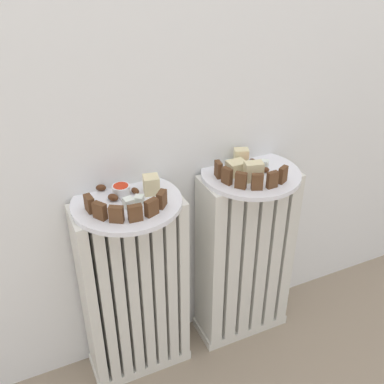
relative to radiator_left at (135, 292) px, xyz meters
The scene contains 33 objects.
radiator_left is the anchor object (origin of this frame).
radiator_right 0.35m from the radiator_left, ahead, with size 0.28×0.12×0.56m.
plate_left 0.29m from the radiator_left, 75.96° to the right, with size 0.27×0.27×0.01m, color white.
plate_right 0.45m from the radiator_left, ahead, with size 0.27×0.27×0.01m, color white.
dark_cake_slice_left_0 0.33m from the radiator_left, behind, with size 0.03×0.02×0.04m, color #56351E.
dark_cake_slice_left_1 0.33m from the radiator_left, 147.11° to the right, with size 0.03×0.02×0.04m, color #56351E.
dark_cake_slice_left_2 0.33m from the radiator_left, 120.83° to the right, with size 0.03×0.02×0.04m, color #56351E.
dark_cake_slice_left_3 0.33m from the radiator_left, 94.55° to the right, with size 0.03×0.02×0.04m, color #56351E.
dark_cake_slice_left_4 0.33m from the radiator_left, 68.26° to the right, with size 0.03×0.02×0.04m, color #56351E.
dark_cake_slice_left_5 0.33m from the radiator_left, 41.98° to the right, with size 0.03×0.02×0.04m, color #56351E.
marble_cake_slice_left_0 0.33m from the radiator_left, ahead, with size 0.04×0.04×0.04m, color beige.
turkish_delight_left_0 0.31m from the radiator_left, 96.89° to the right, with size 0.02×0.02×0.02m, color white.
turkish_delight_left_1 0.31m from the radiator_left, 50.62° to the right, with size 0.02×0.02×0.02m, color white.
medjool_date_left_0 0.32m from the radiator_left, 122.06° to the left, with size 0.03×0.02×0.02m, color #4C2814.
medjool_date_left_1 0.31m from the radiator_left, 157.72° to the left, with size 0.03×0.02×0.02m, color #4C2814.
medjool_date_left_2 0.31m from the radiator_left, 36.41° to the left, with size 0.02×0.02×0.01m, color #4C2814.
medjool_date_left_3 0.32m from the radiator_left, 85.18° to the left, with size 0.02×0.02×0.02m, color #4C2814.
jam_bowl_left 0.31m from the radiator_left, 94.26° to the left, with size 0.04×0.04×0.02m.
dark_cake_slice_right_0 0.41m from the radiator_left, ahead, with size 0.03×0.01×0.04m, color #56351E.
dark_cake_slice_right_1 0.41m from the radiator_left, ahead, with size 0.03×0.01×0.04m, color #56351E.
dark_cake_slice_right_2 0.43m from the radiator_left, 12.81° to the right, with size 0.03×0.01×0.04m, color #56351E.
dark_cake_slice_right_3 0.45m from the radiator_left, 15.48° to the right, with size 0.03×0.01×0.04m, color #56351E.
dark_cake_slice_right_4 0.48m from the radiator_left, 14.82° to the right, with size 0.03×0.01×0.04m, color #56351E.
dark_cake_slice_right_5 0.51m from the radiator_left, 11.88° to the right, with size 0.03×0.01×0.04m, color #56351E.
marble_cake_slice_right_0 0.47m from the radiator_left, ahead, with size 0.04×0.03×0.05m, color beige.
marble_cake_slice_right_1 0.44m from the radiator_left, ahead, with size 0.05×0.04×0.04m, color beige.
marble_cake_slice_right_2 0.46m from the radiator_left, ahead, with size 0.05×0.03×0.05m, color beige.
turkish_delight_right_0 0.50m from the radiator_left, ahead, with size 0.02×0.02×0.02m, color white.
turkish_delight_right_1 0.44m from the radiator_left, ahead, with size 0.02×0.02×0.02m, color white.
medjool_date_right_0 0.48m from the radiator_left, ahead, with size 0.02×0.02×0.01m, color #4C2814.
medjool_date_right_1 0.48m from the radiator_left, ahead, with size 0.03×0.02×0.02m, color #4C2814.
jam_bowl_right 0.46m from the radiator_left, ahead, with size 0.04×0.04×0.03m.
fork 0.30m from the radiator_left, 94.86° to the right, with size 0.02×0.09×0.00m.
Camera 1 is at (-0.41, -0.62, 1.15)m, focal length 42.52 mm.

